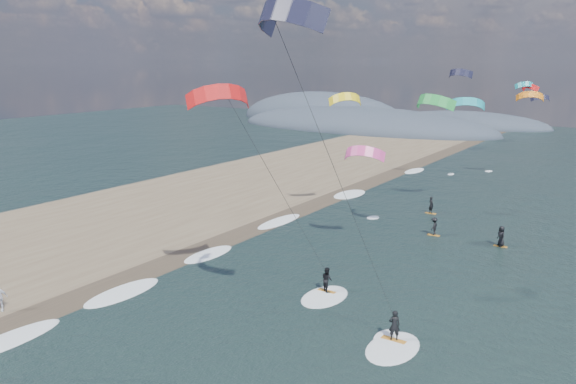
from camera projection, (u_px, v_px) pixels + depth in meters
The scene contains 9 objects.
ground at pixel (167, 382), 27.16m from camera, with size 260.00×260.00×0.00m, color black.
sand_strip at pixel (54, 242), 48.31m from camera, with size 26.00×240.00×0.00m, color brown.
wet_sand_strip at pixel (151, 270), 41.77m from camera, with size 3.00×240.00×0.00m, color #382D23.
coastal_hills at pixel (358, 124), 138.69m from camera, with size 80.00×41.00×15.00m.
kitesurfer_near_a at pixel (298, 85), 25.72m from camera, with size 7.93×9.04×18.27m.
kitesurfer_near_b at pixel (259, 160), 33.51m from camera, with size 6.76×9.29×14.45m.
far_kitesurfers at pixel (456, 225), 50.23m from camera, with size 9.67×7.94×1.78m.
bg_kite_field at pixel (483, 96), 67.02m from camera, with size 14.08×72.66×6.86m.
shoreline_surf at pixel (206, 255), 44.96m from camera, with size 2.40×79.40×0.11m.
Camera 1 is at (18.50, -16.93, 15.11)m, focal length 35.00 mm.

